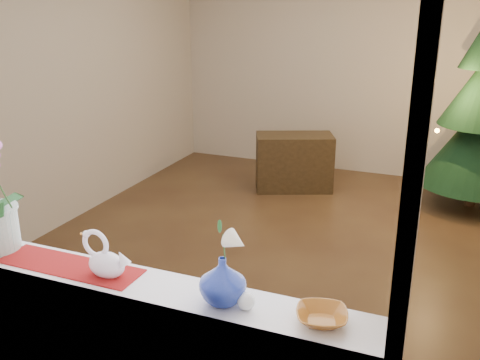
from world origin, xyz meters
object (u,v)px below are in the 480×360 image
object	(u,v)px
paperweight	(246,301)
amber_dish	(322,317)
side_table	(294,162)
blue_vase	(222,277)
swan	(106,255)

from	to	relation	value
paperweight	amber_dish	world-z (taller)	paperweight
amber_dish	side_table	xyz separation A→B (m)	(-1.27, 3.91, -0.62)
blue_vase	swan	bearing A→B (deg)	179.67
blue_vase	side_table	bearing A→B (deg)	102.44
swan	amber_dish	size ratio (longest dim) A/B	1.44
swan	paperweight	size ratio (longest dim) A/B	3.30
swan	side_table	distance (m)	4.00
swan	paperweight	bearing A→B (deg)	-13.92
swan	blue_vase	size ratio (longest dim) A/B	1.05
swan	amber_dish	world-z (taller)	swan
blue_vase	side_table	size ratio (longest dim) A/B	0.27
swan	blue_vase	bearing A→B (deg)	-12.95
swan	paperweight	xyz separation A→B (m)	(0.67, -0.02, -0.07)
paperweight	side_table	bearing A→B (deg)	103.86
side_table	blue_vase	bearing A→B (deg)	-100.64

